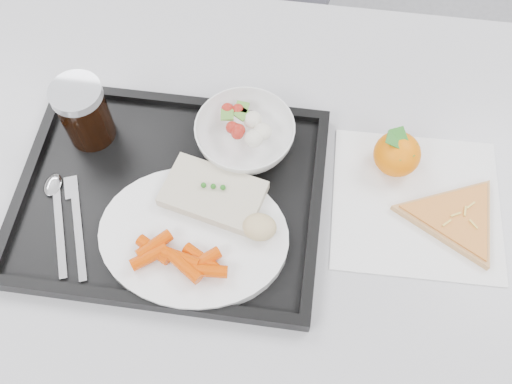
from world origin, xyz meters
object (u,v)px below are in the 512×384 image
Objects in this scene: dinner_plate at (194,236)px; cola_glass at (84,112)px; table at (270,208)px; tangerine at (397,154)px; salad_bowl at (245,135)px; pizza_slice at (456,218)px; tray at (171,196)px.

cola_glass is at bearing 140.76° from dinner_plate.
table is 0.22m from tangerine.
dinner_plate is 0.33m from tangerine.
salad_bowl is at bearing 74.01° from dinner_plate.
tray is at bearing -177.36° from pizza_slice.
tray is at bearing 126.70° from dinner_plate.
pizza_slice is at bearing -7.18° from cola_glass.
table is at bearing 46.48° from dinner_plate.
cola_glass reaches higher than tray.
cola_glass reaches higher than tangerine.
cola_glass is at bearing 147.59° from tray.
salad_bowl is at bearing 126.80° from table.
table is at bearing 14.07° from tray.
table is at bearing -10.45° from cola_glass.
pizza_slice is (0.42, 0.02, 0.00)m from tray.
tangerine is at bearing 31.11° from dinner_plate.
pizza_slice is (0.37, 0.09, -0.01)m from dinner_plate.
cola_glass is at bearing 172.82° from pizza_slice.
dinner_plate is at bearing -53.30° from tray.
dinner_plate is at bearing -133.52° from table.
tangerine is at bearing 19.83° from table.
dinner_plate is at bearing -148.89° from tangerine.
tangerine reaches higher than tray.
tray is 2.24× the size of pizza_slice.
tangerine is at bearing 17.29° from tray.
pizza_slice is (0.57, -0.07, -0.06)m from cola_glass.
pizza_slice is (0.28, -0.02, 0.08)m from table.
tangerine is (0.28, 0.17, 0.01)m from dinner_plate.
dinner_plate is 1.34× the size of pizza_slice.
tangerine is (0.33, 0.10, 0.03)m from tray.
dinner_plate reaches higher than pizza_slice.
dinner_plate reaches higher than tray.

